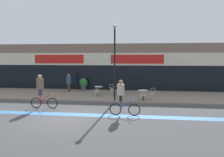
% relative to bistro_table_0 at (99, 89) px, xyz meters
% --- Properties ---
extents(ground_plane, '(120.00, 120.00, 0.00)m').
position_rel_bistro_table_0_xyz_m(ground_plane, '(-0.71, -6.93, -0.64)').
color(ground_plane, '#424244').
extents(sidewalk_slab, '(40.00, 5.50, 0.12)m').
position_rel_bistro_table_0_xyz_m(sidewalk_slab, '(-0.71, 0.32, -0.58)').
color(sidewalk_slab, gray).
rests_on(sidewalk_slab, ground).
extents(storefront_facade, '(40.00, 4.06, 4.61)m').
position_rel_bistro_table_0_xyz_m(storefront_facade, '(-0.71, 5.03, 1.66)').
color(storefront_facade, '#7F6656').
rests_on(storefront_facade, ground).
extents(bike_lane_stripe, '(36.00, 0.70, 0.01)m').
position_rel_bistro_table_0_xyz_m(bike_lane_stripe, '(-0.71, -5.90, -0.64)').
color(bike_lane_stripe, '#3D7AB7').
rests_on(bike_lane_stripe, ground).
extents(bistro_table_0, '(0.68, 0.68, 0.73)m').
position_rel_bistro_table_0_xyz_m(bistro_table_0, '(0.00, 0.00, 0.00)').
color(bistro_table_0, black).
rests_on(bistro_table_0, sidewalk_slab).
extents(bistro_table_1, '(0.66, 0.66, 0.72)m').
position_rel_bistro_table_0_xyz_m(bistro_table_1, '(1.76, 0.39, -0.01)').
color(bistro_table_1, black).
rests_on(bistro_table_1, sidewalk_slab).
extents(bistro_table_2, '(0.79, 0.79, 0.71)m').
position_rel_bistro_table_0_xyz_m(bistro_table_2, '(3.70, -1.48, -0.01)').
color(bistro_table_2, black).
rests_on(bistro_table_2, sidewalk_slab).
extents(cafe_chair_0_near, '(0.42, 0.58, 0.90)m').
position_rel_bistro_table_0_xyz_m(cafe_chair_0_near, '(-0.00, -0.63, -0.01)').
color(cafe_chair_0_near, beige).
rests_on(cafe_chair_0_near, sidewalk_slab).
extents(cafe_chair_1_near, '(0.45, 0.60, 0.90)m').
position_rel_bistro_table_0_xyz_m(cafe_chair_1_near, '(1.77, -0.24, -0.01)').
color(cafe_chair_1_near, beige).
rests_on(cafe_chair_1_near, sidewalk_slab).
extents(cafe_chair_1_side, '(0.59, 0.43, 0.90)m').
position_rel_bistro_table_0_xyz_m(cafe_chair_1_side, '(1.13, 0.39, -0.01)').
color(cafe_chair_1_side, beige).
rests_on(cafe_chair_1_side, sidewalk_slab).
extents(cafe_chair_2_near, '(0.43, 0.59, 0.90)m').
position_rel_bistro_table_0_xyz_m(cafe_chair_2_near, '(3.71, -2.11, -0.01)').
color(cafe_chair_2_near, beige).
rests_on(cafe_chair_2_near, sidewalk_slab).
extents(cafe_chair_2_side, '(0.58, 0.42, 0.90)m').
position_rel_bistro_table_0_xyz_m(cafe_chair_2_side, '(4.33, -1.49, -0.01)').
color(cafe_chair_2_side, beige).
rests_on(cafe_chair_2_side, sidewalk_slab).
extents(planter_pot, '(0.77, 0.77, 1.18)m').
position_rel_bistro_table_0_xyz_m(planter_pot, '(-1.92, 2.41, 0.13)').
color(planter_pot, '#4C4C51').
rests_on(planter_pot, sidewalk_slab).
extents(lamp_post, '(0.26, 0.26, 5.53)m').
position_rel_bistro_table_0_xyz_m(lamp_post, '(1.61, -2.12, 2.65)').
color(lamp_post, black).
rests_on(lamp_post, sidewalk_slab).
extents(cyclist_0, '(1.76, 0.48, 2.03)m').
position_rel_bistro_table_0_xyz_m(cyclist_0, '(2.44, -5.71, 0.50)').
color(cyclist_0, black).
rests_on(cyclist_0, ground).
extents(cyclist_1, '(1.80, 0.51, 2.21)m').
position_rel_bistro_table_0_xyz_m(cyclist_1, '(-2.90, -4.63, 0.64)').
color(cyclist_1, black).
rests_on(cyclist_1, ground).
extents(pedestrian_near_end, '(0.51, 0.51, 1.65)m').
position_rel_bistro_table_0_xyz_m(pedestrian_near_end, '(-3.09, 1.51, 0.46)').
color(pedestrian_near_end, '#4C3D2D').
rests_on(pedestrian_near_end, sidewalk_slab).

